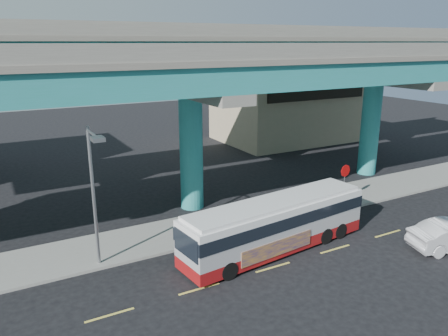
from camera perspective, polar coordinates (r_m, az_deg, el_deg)
ground at (r=22.16m, az=5.98°, el=-12.45°), size 120.00×120.00×0.00m
sidewalk at (r=26.34m, az=-0.90°, el=-7.33°), size 70.00×4.00×0.15m
lane_markings at (r=21.94m, az=6.43°, el=-12.75°), size 58.00×0.12×0.01m
viaduct at (r=27.42m, az=-4.64°, el=13.12°), size 52.00×12.40×11.70m
building_beige at (r=49.16m, az=8.10°, el=7.76°), size 14.00×10.23×7.00m
transit_bus at (r=23.01m, az=6.82°, el=-7.13°), size 11.04×3.51×2.78m
street_lamp at (r=20.58m, az=-16.57°, el=-1.34°), size 0.50×2.27×6.79m
stop_sign at (r=29.61m, az=15.52°, el=-0.97°), size 0.83×0.10×2.75m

